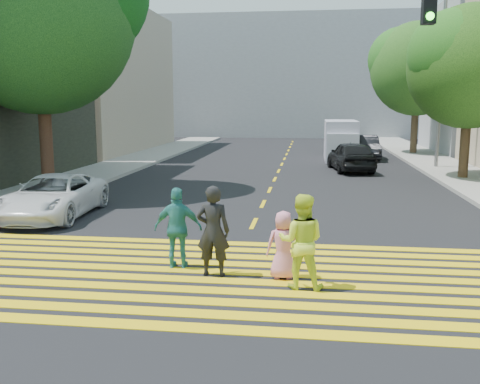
% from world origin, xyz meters
% --- Properties ---
extents(ground, '(120.00, 120.00, 0.00)m').
position_xyz_m(ground, '(0.00, 0.00, 0.00)').
color(ground, black).
extents(sidewalk_left, '(3.00, 40.00, 0.15)m').
position_xyz_m(sidewalk_left, '(-8.50, 22.00, 0.07)').
color(sidewalk_left, gray).
rests_on(sidewalk_left, ground).
extents(sidewalk_right, '(3.00, 60.00, 0.15)m').
position_xyz_m(sidewalk_right, '(8.50, 15.00, 0.07)').
color(sidewalk_right, gray).
rests_on(sidewalk_right, ground).
extents(curb_red, '(0.20, 8.00, 0.16)m').
position_xyz_m(curb_red, '(-6.90, 6.00, 0.08)').
color(curb_red, maroon).
rests_on(curb_red, ground).
extents(crosswalk, '(13.40, 5.30, 0.01)m').
position_xyz_m(crosswalk, '(0.00, 1.28, 0.01)').
color(crosswalk, yellow).
rests_on(crosswalk, ground).
extents(lane_line, '(0.12, 34.40, 0.01)m').
position_xyz_m(lane_line, '(0.00, 22.50, 0.01)').
color(lane_line, yellow).
rests_on(lane_line, ground).
extents(building_left_tan, '(12.00, 16.00, 10.00)m').
position_xyz_m(building_left_tan, '(-16.00, 28.00, 5.00)').
color(building_left_tan, tan).
rests_on(building_left_tan, ground).
extents(backdrop_block, '(30.00, 8.00, 12.00)m').
position_xyz_m(backdrop_block, '(0.00, 48.00, 6.00)').
color(backdrop_block, gray).
rests_on(backdrop_block, ground).
extents(tree_left, '(8.49, 8.20, 10.09)m').
position_xyz_m(tree_left, '(-8.31, 10.54, 6.80)').
color(tree_left, '#421E16').
rests_on(tree_left, ground).
extents(tree_right_near, '(6.41, 6.22, 7.65)m').
position_xyz_m(tree_right_near, '(8.29, 15.75, 5.18)').
color(tree_right_near, '#432F19').
rests_on(tree_right_near, ground).
extents(tree_right_far, '(8.12, 7.89, 8.70)m').
position_xyz_m(tree_right_far, '(8.39, 27.73, 5.88)').
color(tree_right_far, '#47311F').
rests_on(tree_right_far, ground).
extents(pedestrian_man, '(0.66, 0.44, 1.80)m').
position_xyz_m(pedestrian_man, '(-0.31, 1.33, 0.90)').
color(pedestrian_man, black).
rests_on(pedestrian_man, ground).
extents(pedestrian_woman, '(0.90, 0.72, 1.75)m').
position_xyz_m(pedestrian_woman, '(1.41, 0.83, 0.88)').
color(pedestrian_woman, '#DDF536').
rests_on(pedestrian_woman, ground).
extents(pedestrian_child, '(0.70, 0.51, 1.33)m').
position_xyz_m(pedestrian_child, '(1.06, 1.32, 0.66)').
color(pedestrian_child, pink).
rests_on(pedestrian_child, ground).
extents(pedestrian_extra, '(1.00, 0.46, 1.67)m').
position_xyz_m(pedestrian_extra, '(-1.11, 1.72, 0.84)').
color(pedestrian_extra, teal).
rests_on(pedestrian_extra, ground).
extents(white_sedan, '(2.33, 4.63, 1.26)m').
position_xyz_m(white_sedan, '(-6.01, 6.13, 0.63)').
color(white_sedan, silver).
rests_on(white_sedan, ground).
extents(dark_car_near, '(2.40, 4.65, 1.51)m').
position_xyz_m(dark_car_near, '(3.58, 18.46, 0.76)').
color(dark_car_near, black).
rests_on(dark_car_near, ground).
extents(silver_car, '(2.49, 5.08, 1.42)m').
position_xyz_m(silver_car, '(3.76, 28.21, 0.71)').
color(silver_car, gray).
rests_on(silver_car, ground).
extents(dark_car_parked, '(1.53, 4.39, 1.45)m').
position_xyz_m(dark_car_parked, '(4.85, 24.51, 0.72)').
color(dark_car_parked, black).
rests_on(dark_car_parked, ground).
extents(white_van, '(1.90, 4.96, 2.34)m').
position_xyz_m(white_van, '(3.36, 23.97, 1.11)').
color(white_van, '#B3B0C5').
rests_on(white_van, ground).
extents(street_lamp, '(2.23, 0.54, 9.87)m').
position_xyz_m(street_lamp, '(7.79, 19.73, 5.67)').
color(street_lamp, gray).
rests_on(street_lamp, ground).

